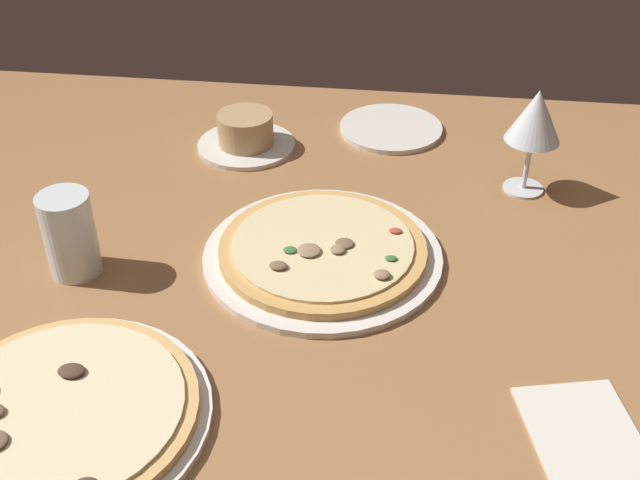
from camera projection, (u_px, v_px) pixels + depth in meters
The scene contains 8 objects.
dining_table at pixel (317, 270), 108.89cm from camera, with size 150.00×110.00×4.00cm, color #996B42.
pizza_main at pixel (323, 251), 107.15cm from camera, with size 32.70×32.70×3.36cm.
pizza_side at pixel (63, 414), 83.21cm from camera, with size 31.34×31.34×3.35cm.
ramekin_on_saucer at pixel (246, 134), 131.89cm from camera, with size 16.48×16.48×6.12cm.
wine_glass_near at pixel (535, 119), 115.25cm from camera, with size 8.28×8.28×16.69cm.
water_glass at pixel (71, 240), 102.69cm from camera, with size 6.83×6.83×11.65cm.
side_plate at pixel (391, 128), 138.01cm from camera, with size 18.03×18.03×0.90cm, color silver.
paper_menu at pixel (591, 449), 80.81cm from camera, with size 11.41×18.25×0.30cm, color silver.
Camera 1 is at (11.23, -85.53, 68.57)cm, focal length 44.13 mm.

